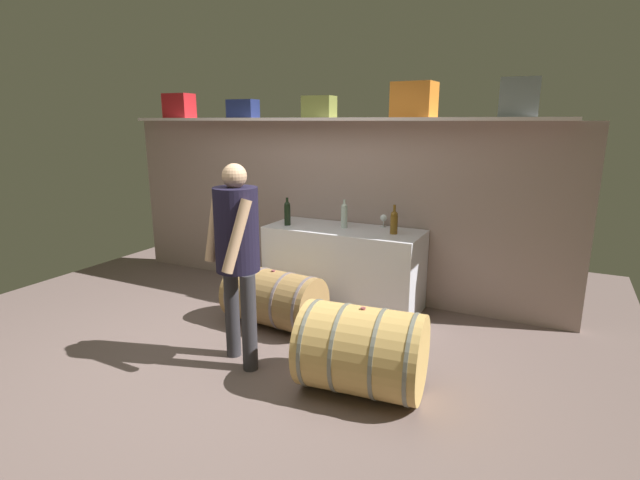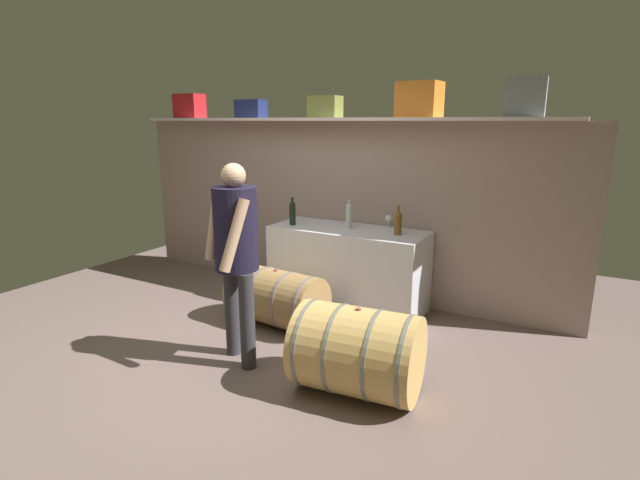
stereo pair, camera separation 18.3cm
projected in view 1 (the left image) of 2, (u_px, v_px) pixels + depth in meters
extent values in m
cube|color=#6D5955|center=(253.00, 341.00, 4.38)|extent=(6.53, 7.30, 0.02)
cube|color=gray|center=(327.00, 208.00, 5.47)|extent=(5.33, 0.10, 1.93)
cube|color=silver|center=(321.00, 119.00, 5.11)|extent=(4.90, 0.40, 0.03)
cube|color=red|center=(179.00, 106.00, 5.91)|extent=(0.35, 0.27, 0.29)
cube|color=navy|center=(243.00, 109.00, 5.51)|extent=(0.34, 0.21, 0.20)
cube|color=olive|center=(319.00, 107.00, 5.08)|extent=(0.33, 0.25, 0.22)
cube|color=orange|center=(414.00, 100.00, 4.63)|extent=(0.41, 0.32, 0.33)
cube|color=gray|center=(520.00, 98.00, 4.22)|extent=(0.34, 0.32, 0.33)
cube|color=silver|center=(343.00, 267.00, 5.10)|extent=(1.63, 0.65, 0.85)
cylinder|color=#B4C5BC|center=(344.00, 218.00, 5.01)|extent=(0.07, 0.07, 0.21)
sphere|color=#B4C5BC|center=(344.00, 206.00, 4.98)|extent=(0.06, 0.06, 0.06)
cylinder|color=#B4C5BC|center=(344.00, 203.00, 4.97)|extent=(0.02, 0.02, 0.06)
cylinder|color=black|center=(287.00, 215.00, 5.13)|extent=(0.07, 0.07, 0.21)
sphere|color=black|center=(287.00, 205.00, 5.11)|extent=(0.06, 0.06, 0.06)
cylinder|color=black|center=(287.00, 201.00, 5.10)|extent=(0.03, 0.03, 0.07)
cylinder|color=brown|center=(394.00, 225.00, 4.75)|extent=(0.07, 0.07, 0.18)
sphere|color=brown|center=(394.00, 215.00, 4.72)|extent=(0.07, 0.07, 0.07)
cylinder|color=brown|center=(394.00, 209.00, 4.71)|extent=(0.03, 0.03, 0.09)
cylinder|color=white|center=(383.00, 227.00, 5.07)|extent=(0.07, 0.07, 0.00)
cylinder|color=white|center=(383.00, 223.00, 5.06)|extent=(0.01, 0.01, 0.07)
sphere|color=white|center=(384.00, 218.00, 5.05)|extent=(0.07, 0.07, 0.07)
sphere|color=maroon|center=(384.00, 219.00, 5.05)|extent=(0.04, 0.04, 0.04)
cylinder|color=tan|center=(362.00, 350.00, 3.48)|extent=(0.93, 0.72, 0.64)
cylinder|color=slate|center=(315.00, 342.00, 3.60)|extent=(0.09, 0.65, 0.65)
cylinder|color=slate|center=(344.00, 347.00, 3.53)|extent=(0.09, 0.65, 0.65)
cylinder|color=slate|center=(381.00, 354.00, 3.43)|extent=(0.09, 0.65, 0.65)
cylinder|color=slate|center=(413.00, 359.00, 3.35)|extent=(0.09, 0.65, 0.65)
cylinder|color=#8E4448|center=(363.00, 308.00, 3.40)|extent=(0.04, 0.04, 0.01)
cylinder|color=#9F7A47|center=(274.00, 298.00, 4.63)|extent=(0.96, 0.61, 0.54)
cylinder|color=gray|center=(243.00, 291.00, 4.82)|extent=(0.07, 0.55, 0.55)
cylinder|color=gray|center=(262.00, 295.00, 4.70)|extent=(0.07, 0.55, 0.55)
cylinder|color=gray|center=(287.00, 301.00, 4.55)|extent=(0.07, 0.55, 0.55)
cylinder|color=gray|center=(308.00, 306.00, 4.43)|extent=(0.07, 0.55, 0.55)
cylinder|color=brown|center=(274.00, 271.00, 4.56)|extent=(0.04, 0.04, 0.01)
cylinder|color=#312F35|center=(232.00, 311.00, 4.00)|extent=(0.12, 0.12, 0.79)
cylinder|color=#312F35|center=(249.00, 323.00, 3.77)|extent=(0.12, 0.12, 0.79)
cylinder|color=black|center=(237.00, 230.00, 3.71)|extent=(0.34, 0.34, 0.65)
sphere|color=tan|center=(234.00, 176.00, 3.61)|extent=(0.19, 0.19, 0.19)
cylinder|color=tan|center=(214.00, 227.00, 3.81)|extent=(0.16, 0.20, 0.56)
cylinder|color=tan|center=(237.00, 236.00, 3.50)|extent=(0.19, 0.27, 0.55)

